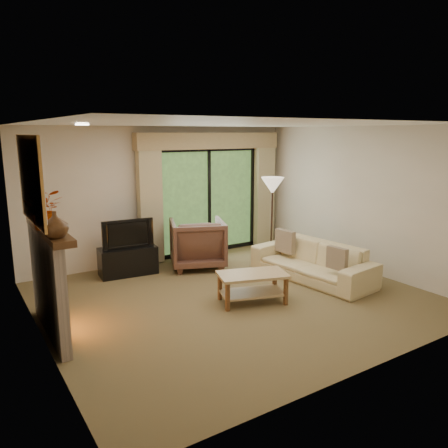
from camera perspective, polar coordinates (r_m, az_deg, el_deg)
floor at (r=6.81m, az=1.38°, el=-9.54°), size 5.50×5.50×0.00m
ceiling at (r=6.34m, az=1.50°, el=12.91°), size 5.50×5.50×0.00m
wall_back at (r=8.60m, az=-7.93°, el=3.84°), size 5.00×0.00×5.00m
wall_front at (r=4.64m, az=19.00°, el=-3.57°), size 5.00×0.00×5.00m
wall_left at (r=5.44m, az=-23.35°, el=-1.69°), size 0.00×5.00×5.00m
wall_right at (r=8.28m, az=17.44°, el=3.10°), size 0.00×5.00×5.00m
fireplace at (r=5.81m, az=-22.02°, el=-7.06°), size 0.24×1.70×1.37m
mirror at (r=5.54m, az=-23.89°, el=5.32°), size 0.07×1.45×1.02m
sliding_door at (r=9.05m, az=-2.00°, el=3.06°), size 2.26×0.10×2.16m
curtain_left at (r=8.34m, az=-9.64°, el=2.84°), size 0.45×0.18×2.35m
curtain_right at (r=9.70m, az=5.23°, el=4.21°), size 0.45×0.18×2.35m
cornice at (r=8.87m, az=-1.76°, el=10.80°), size 3.20×0.24×0.32m
media_console at (r=7.97m, az=-12.43°, el=-4.72°), size 1.03×0.54×0.50m
tv at (r=7.84m, az=-12.59°, el=-1.16°), size 0.90×0.21×0.52m
armchair at (r=8.18m, az=-3.49°, el=-2.52°), size 1.27×1.29×0.91m
sofa at (r=7.67m, az=11.41°, el=-4.77°), size 1.10×2.27×0.64m
pillow_near at (r=7.14m, az=14.55°, el=-4.37°), size 0.13×0.37×0.36m
pillow_far at (r=8.01m, az=7.98°, el=-2.26°), size 0.16×0.42×0.41m
coffee_table at (r=6.56m, az=3.72°, el=-8.31°), size 1.12×0.83×0.45m
floor_lamp at (r=8.52m, az=6.25°, el=0.56°), size 0.52×0.52×1.65m
vase at (r=5.02m, az=-21.19°, el=-0.08°), size 0.35×0.35×0.29m
branches at (r=5.49m, az=-22.34°, el=1.79°), size 0.51×0.47×0.48m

